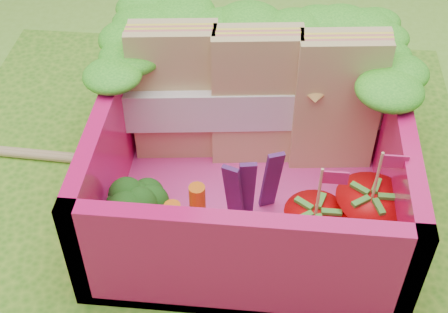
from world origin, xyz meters
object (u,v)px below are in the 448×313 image
Objects in this scene: bento_box at (251,154)px; broccoli at (132,202)px; strawberry_right at (367,221)px; chopsticks at (16,152)px; strawberry_left at (313,232)px; sandwich_stack at (256,98)px.

bento_box is 0.56m from broccoli.
strawberry_right is (0.50, -0.27, -0.07)m from bento_box.
chopsticks is at bearing 146.55° from broccoli.
chopsticks is (-1.46, 0.52, -0.16)m from strawberry_left.
sandwich_stack is 0.69m from strawberry_left.
chopsticks is (-1.68, 0.45, -0.18)m from strawberry_right.
strawberry_left is 1.56m from chopsticks.
sandwich_stack is (0.00, 0.26, 0.11)m from bento_box.
bento_box is 0.28m from sandwich_stack.
strawberry_left is at bearing -3.72° from broccoli.
strawberry_left is (0.28, -0.34, -0.09)m from bento_box.
sandwich_stack reaches higher than strawberry_left.
broccoli is at bearing -148.32° from bento_box.
sandwich_stack reaches higher than chopsticks.
strawberry_right reaches higher than broccoli.
broccoli is (-0.48, -0.55, -0.15)m from sandwich_stack.
strawberry_right is at bearing -47.15° from sandwich_stack.
strawberry_right is (0.22, 0.07, 0.02)m from strawberry_left.
sandwich_stack is at bearing 48.77° from broccoli.
strawberry_left is at bearing -162.42° from strawberry_right.
sandwich_stack is 0.60× the size of chopsticks.
broccoli is 0.62× the size of strawberry_right.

